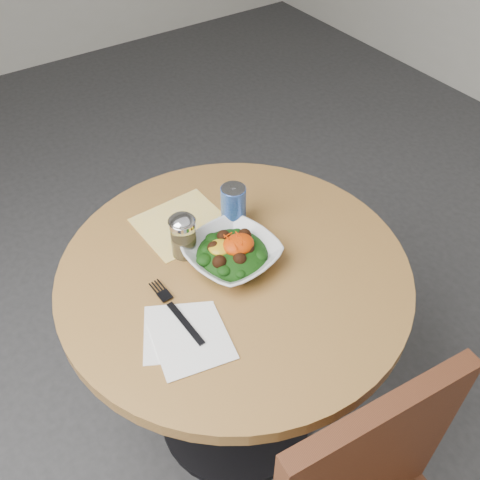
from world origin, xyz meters
The scene contains 8 objects.
ground centered at (0.00, 0.00, 0.00)m, with size 6.00×6.00×0.00m, color #2F2F31.
table centered at (0.00, 0.00, 0.55)m, with size 0.90×0.90×0.75m.
cloth_napkin centered at (-0.03, 0.22, 0.75)m, with size 0.23×0.21×0.00m, color yellow.
paper_napkins centered at (-0.21, -0.12, 0.75)m, with size 0.22×0.25×0.00m.
salad_bowl centered at (0.01, 0.02, 0.78)m, with size 0.26×0.26×0.08m.
fork centered at (-0.19, -0.04, 0.76)m, with size 0.03×0.23×0.00m.
spice_shaker centered at (-0.08, 0.11, 0.81)m, with size 0.07×0.07×0.13m.
beverage_can centered at (0.09, 0.14, 0.81)m, with size 0.07×0.07×0.13m.
Camera 1 is at (-0.51, -0.78, 1.74)m, focal length 40.00 mm.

